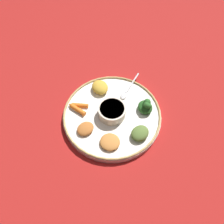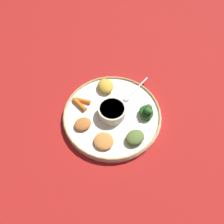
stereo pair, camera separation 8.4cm
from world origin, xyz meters
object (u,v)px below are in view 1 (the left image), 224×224
Objects in this scene: center_bowl at (112,111)px; carrot_outer at (77,109)px; carrot_near_spoon at (79,105)px; greens_pile at (146,106)px; spoon at (127,90)px.

center_bowl is 0.13m from carrot_outer.
center_bowl is 0.13m from carrot_near_spoon.
center_bowl is 0.12m from greens_pile.
carrot_outer is at bearing -92.81° from spoon.
center_bowl is at bearing 45.81° from carrot_near_spoon.
carrot_outer is (-0.01, -0.21, 0.00)m from spoon.
spoon is at bearing -173.08° from greens_pile.
center_bowl is 1.28× the size of carrot_outer.
carrot_near_spoon is at bearing 136.07° from carrot_outer.
greens_pile is at bearing 6.92° from spoon.
center_bowl reaches higher than carrot_near_spoon.
spoon is 0.20m from carrot_near_spoon.
carrot_near_spoon is (-0.09, -0.09, -0.01)m from center_bowl.
spoon is 1.70× the size of carrot_outer.
carrot_outer is at bearing -43.93° from carrot_near_spoon.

